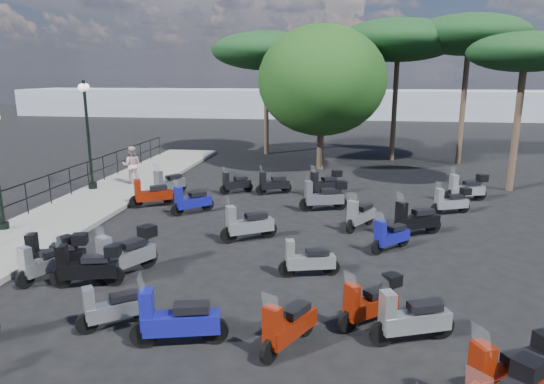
# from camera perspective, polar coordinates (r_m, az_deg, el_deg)

# --- Properties ---
(ground) EXTENTS (120.00, 120.00, 0.00)m
(ground) POSITION_cam_1_polar(r_m,az_deg,el_deg) (12.49, -5.60, -9.17)
(ground) COLOR black
(ground) RESTS_ON ground
(sidewalk) EXTENTS (3.00, 30.00, 0.15)m
(sidewalk) POSITION_cam_1_polar(r_m,az_deg,el_deg) (17.63, -24.12, -3.19)
(sidewalk) COLOR slate
(sidewalk) RESTS_ON ground
(railing) EXTENTS (0.04, 26.04, 1.10)m
(railing) POSITION_cam_1_polar(r_m,az_deg,el_deg) (18.00, -28.21, -0.59)
(railing) COLOR black
(railing) RESTS_ON sidewalk
(lamp_post_2) EXTENTS (0.68, 1.24, 4.44)m
(lamp_post_2) POSITION_cam_1_polar(r_m,az_deg,el_deg) (21.28, -20.88, 7.04)
(lamp_post_2) COLOR black
(lamp_post_2) RESTS_ON sidewalk
(pedestrian_far) EXTENTS (0.94, 0.82, 1.64)m
(pedestrian_far) POSITION_cam_1_polar(r_m,az_deg,el_deg) (21.99, -16.18, 3.06)
(pedestrian_far) COLOR #C0A0A0
(pedestrian_far) RESTS_ON sidewalk
(scooter_2) EXTENTS (0.84, 1.47, 1.25)m
(scooter_2) POSITION_cam_1_polar(r_m,az_deg,el_deg) (12.94, -24.98, -7.39)
(scooter_2) COLOR black
(scooter_2) RESTS_ON ground
(scooter_3) EXTENTS (1.65, 0.69, 1.34)m
(scooter_3) POSITION_cam_1_polar(r_m,az_deg,el_deg) (13.22, -24.05, -6.70)
(scooter_3) COLOR black
(scooter_3) RESTS_ON ground
(scooter_4) EXTENTS (1.55, 0.99, 1.37)m
(scooter_4) POSITION_cam_1_polar(r_m,az_deg,el_deg) (18.56, -14.00, -0.28)
(scooter_4) COLOR black
(scooter_4) RESTS_ON ground
(scooter_5) EXTENTS (1.00, 1.59, 1.40)m
(scooter_5) POSITION_cam_1_polar(r_m,az_deg,el_deg) (20.15, -12.07, 0.96)
(scooter_5) COLOR black
(scooter_5) RESTS_ON ground
(scooter_7) EXTENTS (1.24, 0.98, 1.19)m
(scooter_7) POSITION_cam_1_polar(r_m,az_deg,el_deg) (10.18, -18.21, -12.87)
(scooter_7) COLOR black
(scooter_7) RESTS_ON ground
(scooter_8) EXTENTS (1.09, 1.68, 1.47)m
(scooter_8) POSITION_cam_1_polar(r_m,az_deg,el_deg) (12.48, -16.73, -7.00)
(scooter_8) COLOR black
(scooter_8) RESTS_ON ground
(scooter_9) EXTENTS (1.57, 1.06, 1.42)m
(scooter_9) POSITION_cam_1_polar(r_m,az_deg,el_deg) (14.39, -2.89, -3.88)
(scooter_9) COLOR black
(scooter_9) RESTS_ON ground
(scooter_10) EXTENTS (1.28, 1.22, 1.32)m
(scooter_10) POSITION_cam_1_polar(r_m,az_deg,el_deg) (17.35, -9.47, -1.08)
(scooter_10) COLOR black
(scooter_10) RESTS_ON ground
(scooter_11) EXTENTS (1.25, 0.97, 1.18)m
(scooter_11) POSITION_cam_1_polar(r_m,az_deg,el_deg) (20.09, -4.32, 0.97)
(scooter_11) COLOR black
(scooter_11) RESTS_ON ground
(scooter_13) EXTENTS (1.76, 0.72, 1.42)m
(scooter_13) POSITION_cam_1_polar(r_m,az_deg,el_deg) (9.26, -11.17, -14.65)
(scooter_13) COLOR black
(scooter_13) RESTS_ON ground
(scooter_14) EXTENTS (0.92, 1.48, 1.30)m
(scooter_14) POSITION_cam_1_polar(r_m,az_deg,el_deg) (9.01, 1.88, -15.54)
(scooter_14) COLOR black
(scooter_14) RESTS_ON ground
(scooter_15) EXTENTS (1.50, 0.62, 1.21)m
(scooter_15) POSITION_cam_1_polar(r_m,az_deg,el_deg) (11.96, 4.21, -8.03)
(scooter_15) COLOR black
(scooter_15) RESTS_ON ground
(scooter_16) EXTENTS (1.73, 0.82, 1.42)m
(scooter_16) POSITION_cam_1_polar(r_m,az_deg,el_deg) (17.57, 6.12, -0.53)
(scooter_16) COLOR black
(scooter_16) RESTS_ON ground
(scooter_17) EXTENTS (1.41, 0.88, 1.24)m
(scooter_17) POSITION_cam_1_polar(r_m,az_deg,el_deg) (19.89, 0.11, 0.94)
(scooter_17) COLOR black
(scooter_17) RESTS_ON ground
(scooter_19) EXTENTS (1.61, 0.81, 1.34)m
(scooter_19) POSITION_cam_1_polar(r_m,az_deg,el_deg) (9.54, 16.04, -14.21)
(scooter_19) COLOR black
(scooter_19) RESTS_ON ground
(scooter_20) EXTENTS (1.28, 1.13, 1.24)m
(scooter_20) POSITION_cam_1_polar(r_m,az_deg,el_deg) (9.98, 11.54, -12.63)
(scooter_20) COLOR black
(scooter_20) RESTS_ON ground
(scooter_21) EXTENTS (1.63, 1.01, 1.43)m
(scooter_21) POSITION_cam_1_polar(r_m,az_deg,el_deg) (15.41, 16.48, -3.23)
(scooter_21) COLOR black
(scooter_21) RESTS_ON ground
(scooter_22) EXTENTS (0.96, 1.44, 1.29)m
(scooter_22) POSITION_cam_1_polar(r_m,az_deg,el_deg) (15.70, 10.31, -2.75)
(scooter_22) COLOR black
(scooter_22) RESTS_ON ground
(scooter_23) EXTENTS (1.38, 1.09, 1.29)m
(scooter_23) POSITION_cam_1_polar(r_m,az_deg,el_deg) (19.86, 6.26, 1.00)
(scooter_23) COLOR black
(scooter_23) RESTS_ON ground
(scooter_26) EXTENTS (1.66, 1.00, 1.43)m
(scooter_26) POSITION_cam_1_polar(r_m,az_deg,el_deg) (8.45, 26.41, -18.58)
(scooter_26) COLOR black
(scooter_26) RESTS_ON ground
(scooter_27) EXTENTS (1.15, 1.15, 1.22)m
(scooter_27) POSITION_cam_1_polar(r_m,az_deg,el_deg) (14.00, 13.76, -5.09)
(scooter_27) COLOR black
(scooter_27) RESTS_ON ground
(scooter_28) EXTENTS (1.45, 0.78, 1.22)m
(scooter_28) POSITION_cam_1_polar(r_m,az_deg,el_deg) (18.21, 20.33, -1.07)
(scooter_28) COLOR black
(scooter_28) RESTS_ON ground
(scooter_29) EXTENTS (1.68, 0.78, 1.37)m
(scooter_29) POSITION_cam_1_polar(r_m,az_deg,el_deg) (20.25, 21.93, 0.41)
(scooter_29) COLOR black
(scooter_29) RESTS_ON ground
(scooter_30) EXTENTS (1.65, 0.69, 1.34)m
(scooter_30) POSITION_cam_1_polar(r_m,az_deg,el_deg) (12.13, -20.87, -8.21)
(scooter_30) COLOR black
(scooter_30) RESTS_ON ground
(broadleaf_tree) EXTENTS (6.48, 6.48, 7.25)m
(broadleaf_tree) POSITION_cam_1_polar(r_m,az_deg,el_deg) (25.00, 5.88, 12.90)
(broadleaf_tree) COLOR #38281E
(broadleaf_tree) RESTS_ON ground
(pine_0) EXTENTS (6.61, 6.61, 7.75)m
(pine_0) POSITION_cam_1_polar(r_m,az_deg,el_deg) (28.33, 14.65, 16.87)
(pine_0) COLOR #38281E
(pine_0) RESTS_ON ground
(pine_1) EXTENTS (6.08, 6.08, 7.86)m
(pine_1) POSITION_cam_1_polar(r_m,az_deg,el_deg) (28.30, 22.22, 16.71)
(pine_1) COLOR #38281E
(pine_1) RESTS_ON ground
(pine_2) EXTENTS (6.44, 6.44, 7.26)m
(pine_2) POSITION_cam_1_polar(r_m,az_deg,el_deg) (29.69, -0.69, 16.25)
(pine_2) COLOR #38281E
(pine_2) RESTS_ON ground
(pine_3) EXTENTS (4.53, 4.53, 6.48)m
(pine_3) POSITION_cam_1_polar(r_m,az_deg,el_deg) (22.50, 27.66, 14.30)
(pine_3) COLOR #38281E
(pine_3) RESTS_ON ground
(distant_hills) EXTENTS (70.00, 8.00, 3.00)m
(distant_hills) POSITION_cam_1_polar(r_m,az_deg,el_deg) (56.31, 5.60, 10.33)
(distant_hills) COLOR gray
(distant_hills) RESTS_ON ground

